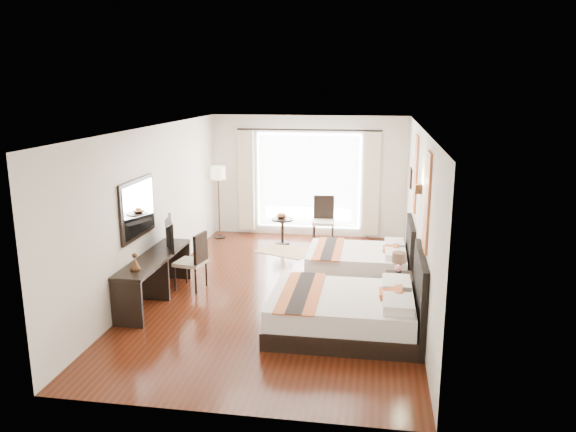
# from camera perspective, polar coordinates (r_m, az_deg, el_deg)

# --- Properties ---
(floor) EXTENTS (4.50, 7.50, 0.01)m
(floor) POSITION_cam_1_polar(r_m,az_deg,el_deg) (9.79, -0.64, -7.66)
(floor) COLOR #351609
(floor) RESTS_ON ground
(ceiling) EXTENTS (4.50, 7.50, 0.02)m
(ceiling) POSITION_cam_1_polar(r_m,az_deg,el_deg) (9.17, -0.68, 8.88)
(ceiling) COLOR white
(ceiling) RESTS_ON wall_headboard
(wall_headboard) EXTENTS (0.01, 7.50, 2.80)m
(wall_headboard) POSITION_cam_1_polar(r_m,az_deg,el_deg) (9.28, 13.14, -0.12)
(wall_headboard) COLOR silver
(wall_headboard) RESTS_ON floor
(wall_desk) EXTENTS (0.01, 7.50, 2.80)m
(wall_desk) POSITION_cam_1_polar(r_m,az_deg,el_deg) (10.00, -13.45, 0.82)
(wall_desk) COLOR silver
(wall_desk) RESTS_ON floor
(wall_window) EXTENTS (4.50, 0.01, 2.80)m
(wall_window) POSITION_cam_1_polar(r_m,az_deg,el_deg) (13.02, 2.11, 4.03)
(wall_window) COLOR silver
(wall_window) RESTS_ON floor
(wall_entry) EXTENTS (4.50, 0.01, 2.80)m
(wall_entry) POSITION_cam_1_polar(r_m,az_deg,el_deg) (5.87, -6.85, -7.73)
(wall_entry) COLOR silver
(wall_entry) RESTS_ON floor
(window_glass) EXTENTS (2.40, 0.02, 2.20)m
(window_glass) POSITION_cam_1_polar(r_m,az_deg,el_deg) (13.02, 2.10, 3.59)
(window_glass) COLOR white
(window_glass) RESTS_ON wall_window
(sheer_curtain) EXTENTS (2.30, 0.02, 2.10)m
(sheer_curtain) POSITION_cam_1_polar(r_m,az_deg,el_deg) (12.96, 2.07, 3.54)
(sheer_curtain) COLOR white
(sheer_curtain) RESTS_ON wall_window
(drape_left) EXTENTS (0.35, 0.14, 2.35)m
(drape_left) POSITION_cam_1_polar(r_m,az_deg,el_deg) (13.18, -4.24, 3.59)
(drape_left) COLOR beige
(drape_left) RESTS_ON floor
(drape_right) EXTENTS (0.35, 0.14, 2.35)m
(drape_right) POSITION_cam_1_polar(r_m,az_deg,el_deg) (12.83, 8.49, 3.21)
(drape_right) COLOR beige
(drape_right) RESTS_ON floor
(art_panel_near) EXTENTS (0.03, 0.50, 1.35)m
(art_panel_near) POSITION_cam_1_polar(r_m,az_deg,el_deg) (7.75, 13.95, 1.38)
(art_panel_near) COLOR #9B2D16
(art_panel_near) RESTS_ON wall_headboard
(art_panel_far) EXTENTS (0.03, 0.50, 1.35)m
(art_panel_far) POSITION_cam_1_polar(r_m,az_deg,el_deg) (10.16, 12.84, 4.22)
(art_panel_far) COLOR #9B2D16
(art_panel_far) RESTS_ON wall_headboard
(wall_sconce) EXTENTS (0.10, 0.14, 0.14)m
(wall_sconce) POSITION_cam_1_polar(r_m,az_deg,el_deg) (8.86, 13.09, 2.70)
(wall_sconce) COLOR #3E2616
(wall_sconce) RESTS_ON wall_headboard
(mirror_frame) EXTENTS (0.04, 1.25, 0.95)m
(mirror_frame) POSITION_cam_1_polar(r_m,az_deg,el_deg) (9.30, -15.05, 0.75)
(mirror_frame) COLOR black
(mirror_frame) RESTS_ON wall_desk
(mirror_glass) EXTENTS (0.01, 1.12, 0.82)m
(mirror_glass) POSITION_cam_1_polar(r_m,az_deg,el_deg) (9.29, -14.91, 0.75)
(mirror_glass) COLOR white
(mirror_glass) RESTS_ON mirror_frame
(bed_near) EXTENTS (2.16, 1.68, 1.22)m
(bed_near) POSITION_cam_1_polar(r_m,az_deg,el_deg) (8.21, 6.21, -9.59)
(bed_near) COLOR black
(bed_near) RESTS_ON floor
(bed_far) EXTENTS (1.92, 1.50, 1.08)m
(bed_far) POSITION_cam_1_polar(r_m,az_deg,el_deg) (10.53, 7.53, -4.60)
(bed_far) COLOR black
(bed_far) RESTS_ON floor
(nightstand) EXTENTS (0.42, 0.52, 0.50)m
(nightstand) POSITION_cam_1_polar(r_m,az_deg,el_deg) (9.29, 11.16, -7.40)
(nightstand) COLOR black
(nightstand) RESTS_ON floor
(table_lamp) EXTENTS (0.22, 0.22, 0.35)m
(table_lamp) POSITION_cam_1_polar(r_m,az_deg,el_deg) (9.25, 11.21, -4.32)
(table_lamp) COLOR black
(table_lamp) RESTS_ON nightstand
(vase) EXTENTS (0.16, 0.16, 0.13)m
(vase) POSITION_cam_1_polar(r_m,az_deg,el_deg) (9.02, 11.10, -5.94)
(vase) COLOR black
(vase) RESTS_ON nightstand
(console_desk) EXTENTS (0.50, 2.20, 0.76)m
(console_desk) POSITION_cam_1_polar(r_m,az_deg,el_deg) (9.53, -13.35, -6.18)
(console_desk) COLOR black
(console_desk) RESTS_ON floor
(television) EXTENTS (0.46, 0.86, 0.51)m
(television) POSITION_cam_1_polar(r_m,az_deg,el_deg) (9.78, -12.33, -1.73)
(television) COLOR black
(television) RESTS_ON console_desk
(bronze_figurine) EXTENTS (0.16, 0.16, 0.24)m
(bronze_figurine) POSITION_cam_1_polar(r_m,az_deg,el_deg) (8.75, -15.28, -4.62)
(bronze_figurine) COLOR #3E2616
(bronze_figurine) RESTS_ON console_desk
(desk_chair) EXTENTS (0.54, 0.54, 1.01)m
(desk_chair) POSITION_cam_1_polar(r_m,az_deg,el_deg) (9.95, -9.74, -5.58)
(desk_chair) COLOR #C2B295
(desk_chair) RESTS_ON floor
(floor_lamp) EXTENTS (0.34, 0.34, 1.68)m
(floor_lamp) POSITION_cam_1_polar(r_m,az_deg,el_deg) (12.85, -7.11, 3.90)
(floor_lamp) COLOR black
(floor_lamp) RESTS_ON floor
(side_table) EXTENTS (0.50, 0.50, 0.57)m
(side_table) POSITION_cam_1_polar(r_m,az_deg,el_deg) (12.54, -0.56, -1.53)
(side_table) COLOR black
(side_table) RESTS_ON floor
(fruit_bowl) EXTENTS (0.31, 0.31, 0.06)m
(fruit_bowl) POSITION_cam_1_polar(r_m,az_deg,el_deg) (12.48, -0.68, -0.11)
(fruit_bowl) COLOR #402817
(fruit_bowl) RESTS_ON side_table
(window_chair) EXTENTS (0.52, 0.52, 1.05)m
(window_chair) POSITION_cam_1_polar(r_m,az_deg,el_deg) (12.58, 3.61, -1.34)
(window_chair) COLOR #C2B295
(window_chair) RESTS_ON floor
(jute_rug) EXTENTS (1.34, 1.14, 0.01)m
(jute_rug) POSITION_cam_1_polar(r_m,az_deg,el_deg) (12.02, -0.29, -3.58)
(jute_rug) COLOR tan
(jute_rug) RESTS_ON floor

